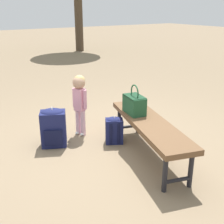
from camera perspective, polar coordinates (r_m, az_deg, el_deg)
The scene contains 6 objects.
ground_plane at distance 3.84m, azimuth 0.11°, elevation -6.26°, with size 40.00×40.00×0.00m, color #7F6B51.
park_bench at distance 3.41m, azimuth 7.41°, elevation -2.75°, with size 1.65×0.83×0.45m.
handbag at distance 3.58m, azimuth 4.41°, elevation 1.64°, with size 0.35×0.24×0.37m.
child_standing at distance 3.95m, azimuth -6.39°, elevation 3.14°, with size 0.21×0.17×0.85m.
backpack_large at distance 3.78m, azimuth -11.44°, elevation -2.78°, with size 0.35×0.38×0.53m.
backpack_small at distance 3.80m, azimuth 0.43°, elevation -3.42°, with size 0.26×0.28×0.38m.
Camera 1 is at (-2.88, 1.88, 1.71)m, focal length 46.55 mm.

